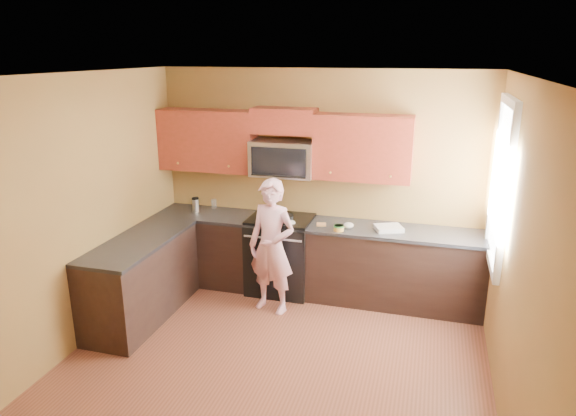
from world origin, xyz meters
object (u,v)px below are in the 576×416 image
(stove, at_px, (281,254))
(butter_tub, at_px, (339,231))
(woman, at_px, (272,247))
(microwave, at_px, (283,175))
(travel_mug, at_px, (196,212))
(frying_pan, at_px, (282,220))

(stove, bearing_deg, butter_tub, -14.48)
(woman, distance_m, butter_tub, 0.79)
(microwave, bearing_deg, travel_mug, -175.21)
(frying_pan, bearing_deg, microwave, 93.58)
(microwave, bearing_deg, stove, -90.00)
(stove, xyz_separation_m, butter_tub, (0.75, -0.19, 0.45))
(stove, height_order, microwave, microwave)
(butter_tub, height_order, travel_mug, travel_mug)
(microwave, xyz_separation_m, travel_mug, (-1.14, -0.10, -0.53))
(stove, bearing_deg, travel_mug, 178.51)
(frying_pan, height_order, butter_tub, frying_pan)
(frying_pan, height_order, travel_mug, travel_mug)
(woman, relative_size, travel_mug, 8.24)
(microwave, distance_m, frying_pan, 0.54)
(stove, xyz_separation_m, woman, (0.05, -0.53, 0.30))
(woman, bearing_deg, travel_mug, 168.26)
(butter_tub, distance_m, travel_mug, 1.90)
(butter_tub, relative_size, travel_mug, 0.62)
(travel_mug, bearing_deg, woman, -24.95)
(travel_mug, bearing_deg, microwave, 4.79)
(frying_pan, distance_m, butter_tub, 0.72)
(microwave, distance_m, woman, 0.94)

